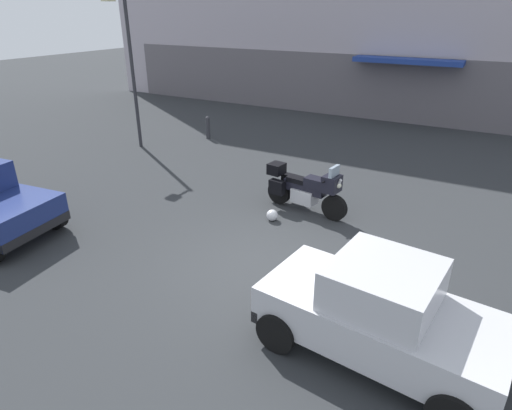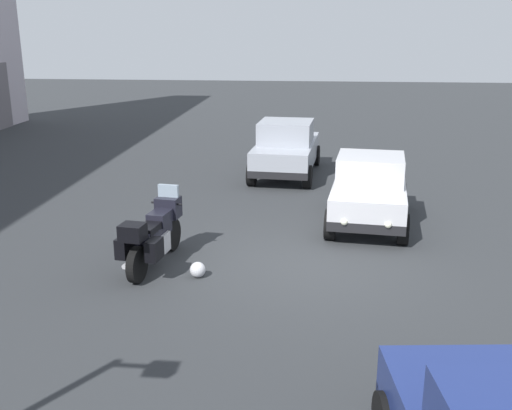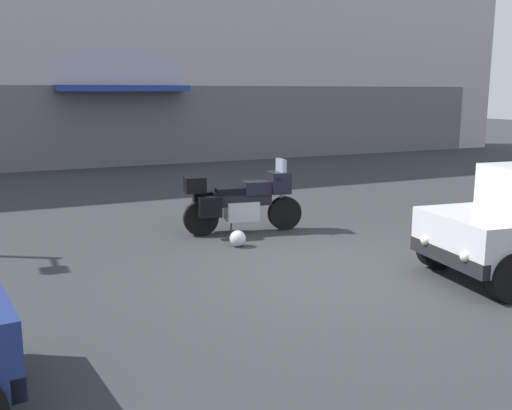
{
  "view_description": "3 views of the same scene",
  "coord_description": "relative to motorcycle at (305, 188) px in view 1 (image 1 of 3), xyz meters",
  "views": [
    {
      "loc": [
        3.49,
        -6.55,
        4.75
      ],
      "look_at": [
        -0.44,
        0.46,
        1.07
      ],
      "focal_mm": 30.49,
      "sensor_mm": 36.0,
      "label": 1
    },
    {
      "loc": [
        -10.45,
        -0.08,
        4.25
      ],
      "look_at": [
        0.13,
        0.96,
        1.09
      ],
      "focal_mm": 41.86,
      "sensor_mm": 36.0,
      "label": 2
    },
    {
      "loc": [
        -4.52,
        -6.89,
        2.59
      ],
      "look_at": [
        -0.78,
        1.23,
        0.84
      ],
      "focal_mm": 40.66,
      "sensor_mm": 36.0,
      "label": 3
    }
  ],
  "objects": [
    {
      "name": "car_compact_side",
      "position": [
        2.95,
        -4.14,
        0.15
      ],
      "size": [
        3.59,
        2.04,
        1.56
      ],
      "rotation": [
        0.0,
        0.0,
        3.03
      ],
      "color": "silver",
      "rests_on": "ground"
    },
    {
      "name": "bollard_curbside",
      "position": [
        -5.98,
        4.31,
        -0.15
      ],
      "size": [
        0.16,
        0.16,
        0.88
      ],
      "color": "#333338",
      "rests_on": "ground"
    },
    {
      "name": "ground_plane",
      "position": [
        0.36,
        -2.8,
        -0.62
      ],
      "size": [
        80.0,
        80.0,
        0.0
      ],
      "primitive_type": "plane",
      "color": "#2D3033"
    },
    {
      "name": "streetlamp_curbside",
      "position": [
        -7.57,
        2.08,
        2.47
      ],
      "size": [
        0.28,
        0.94,
        5.13
      ],
      "color": "#2D2D33",
      "rests_on": "ground"
    },
    {
      "name": "helmet",
      "position": [
        -0.45,
        -0.89,
        -0.48
      ],
      "size": [
        0.28,
        0.28,
        0.28
      ],
      "primitive_type": "sphere",
      "color": "silver",
      "rests_on": "ground"
    },
    {
      "name": "motorcycle",
      "position": [
        0.0,
        0.0,
        0.0
      ],
      "size": [
        2.26,
        0.9,
        1.36
      ],
      "rotation": [
        0.0,
        0.0,
        -0.14
      ],
      "color": "black",
      "rests_on": "ground"
    }
  ]
}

